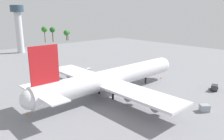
{
  "coord_description": "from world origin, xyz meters",
  "views": [
    {
      "loc": [
        -48.91,
        -53.37,
        27.52
      ],
      "look_at": [
        0.0,
        0.0,
        8.7
      ],
      "focal_mm": 35.8,
      "sensor_mm": 36.0,
      "label": 1
    }
  ],
  "objects_px": {
    "cargo_container_fore": "(205,108)",
    "safety_cone_nose": "(161,78)",
    "cargo_loader": "(86,71)",
    "control_tower": "(18,24)",
    "fuel_truck": "(214,87)",
    "safety_cone_tail": "(27,114)",
    "cargo_airplane": "(112,78)"
  },
  "relations": [
    {
      "from": "cargo_container_fore",
      "to": "safety_cone_nose",
      "type": "relative_size",
      "value": 4.0
    },
    {
      "from": "safety_cone_tail",
      "to": "control_tower",
      "type": "bearing_deg",
      "value": 69.78
    },
    {
      "from": "cargo_container_fore",
      "to": "safety_cone_nose",
      "type": "distance_m",
      "value": 32.74
    },
    {
      "from": "control_tower",
      "to": "cargo_container_fore",
      "type": "bearing_deg",
      "value": -89.16
    },
    {
      "from": "cargo_airplane",
      "to": "safety_cone_tail",
      "type": "bearing_deg",
      "value": 171.9
    },
    {
      "from": "safety_cone_nose",
      "to": "fuel_truck",
      "type": "bearing_deg",
      "value": -84.14
    },
    {
      "from": "cargo_airplane",
      "to": "control_tower",
      "type": "relative_size",
      "value": 1.95
    },
    {
      "from": "fuel_truck",
      "to": "safety_cone_nose",
      "type": "relative_size",
      "value": 6.43
    },
    {
      "from": "cargo_loader",
      "to": "cargo_container_fore",
      "type": "height_order",
      "value": "cargo_loader"
    },
    {
      "from": "cargo_airplane",
      "to": "safety_cone_nose",
      "type": "bearing_deg",
      "value": -0.57
    },
    {
      "from": "cargo_airplane",
      "to": "fuel_truck",
      "type": "height_order",
      "value": "cargo_airplane"
    },
    {
      "from": "cargo_airplane",
      "to": "safety_cone_tail",
      "type": "distance_m",
      "value": 28.72
    },
    {
      "from": "cargo_airplane",
      "to": "safety_cone_tail",
      "type": "xyz_separation_m",
      "value": [
        -27.92,
        3.97,
        -5.43
      ]
    },
    {
      "from": "fuel_truck",
      "to": "safety_cone_tail",
      "type": "relative_size",
      "value": 6.74
    },
    {
      "from": "fuel_truck",
      "to": "cargo_container_fore",
      "type": "relative_size",
      "value": 1.61
    },
    {
      "from": "cargo_container_fore",
      "to": "safety_cone_tail",
      "type": "height_order",
      "value": "cargo_container_fore"
    },
    {
      "from": "safety_cone_nose",
      "to": "control_tower",
      "type": "height_order",
      "value": "control_tower"
    },
    {
      "from": "cargo_airplane",
      "to": "control_tower",
      "type": "xyz_separation_m",
      "value": [
        8.71,
        103.4,
        13.9
      ]
    },
    {
      "from": "cargo_loader",
      "to": "control_tower",
      "type": "xyz_separation_m",
      "value": [
        -0.97,
        75.58,
        18.5
      ]
    },
    {
      "from": "cargo_loader",
      "to": "cargo_airplane",
      "type": "bearing_deg",
      "value": -109.19
    },
    {
      "from": "safety_cone_nose",
      "to": "control_tower",
      "type": "relative_size",
      "value": 0.03
    },
    {
      "from": "control_tower",
      "to": "cargo_loader",
      "type": "bearing_deg",
      "value": -89.26
    },
    {
      "from": "cargo_loader",
      "to": "safety_cone_nose",
      "type": "relative_size",
      "value": 6.24
    },
    {
      "from": "cargo_loader",
      "to": "control_tower",
      "type": "bearing_deg",
      "value": 90.74
    },
    {
      "from": "cargo_airplane",
      "to": "cargo_loader",
      "type": "height_order",
      "value": "cargo_airplane"
    },
    {
      "from": "cargo_loader",
      "to": "safety_cone_nose",
      "type": "height_order",
      "value": "cargo_loader"
    },
    {
      "from": "fuel_truck",
      "to": "control_tower",
      "type": "xyz_separation_m",
      "value": [
        -21.85,
        125.31,
        18.59
      ]
    },
    {
      "from": "cargo_airplane",
      "to": "safety_cone_nose",
      "type": "distance_m",
      "value": 28.85
    },
    {
      "from": "safety_cone_nose",
      "to": "safety_cone_tail",
      "type": "xyz_separation_m",
      "value": [
        -56.26,
        4.25,
        -0.02
      ]
    },
    {
      "from": "control_tower",
      "to": "fuel_truck",
      "type": "bearing_deg",
      "value": -80.11
    },
    {
      "from": "fuel_truck",
      "to": "cargo_container_fore",
      "type": "bearing_deg",
      "value": -163.54
    },
    {
      "from": "cargo_container_fore",
      "to": "safety_cone_nose",
      "type": "height_order",
      "value": "cargo_container_fore"
    }
  ]
}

